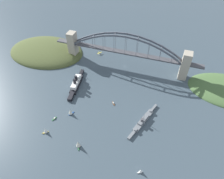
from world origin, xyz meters
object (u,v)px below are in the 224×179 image
at_px(seaplane_taxiing_near_bridge, 99,53).
at_px(small_boat_5, 78,144).
at_px(small_boat_1, 70,112).
at_px(harbor_arch_bridge, 125,53).
at_px(naval_cruiser, 143,121).
at_px(small_boat_2, 45,131).
at_px(small_boat_0, 141,171).
at_px(ocean_liner, 76,83).
at_px(small_boat_3, 113,103).
at_px(small_boat_4, 54,119).

relative_size(seaplane_taxiing_near_bridge, small_boat_5, 0.78).
bearing_deg(small_boat_1, seaplane_taxiing_near_bridge, -84.57).
xyz_separation_m(harbor_arch_bridge, small_boat_5, (10.57, 189.51, -23.49)).
relative_size(harbor_arch_bridge, small_boat_5, 22.08).
bearing_deg(small_boat_5, naval_cruiser, -137.26).
xyz_separation_m(seaplane_taxiing_near_bridge, small_boat_2, (2.46, 206.22, 2.48)).
height_order(naval_cruiser, small_boat_5, naval_cruiser).
height_order(harbor_arch_bridge, small_boat_5, harbor_arch_bridge).
relative_size(small_boat_0, small_boat_5, 0.61).
distance_m(harbor_arch_bridge, small_boat_0, 213.97).
height_order(seaplane_taxiing_near_bridge, small_boat_1, small_boat_1).
bearing_deg(ocean_liner, small_boat_3, 164.89).
distance_m(small_boat_0, small_boat_4, 146.58).
height_order(small_boat_1, small_boat_3, small_boat_1).
distance_m(ocean_liner, small_boat_3, 77.66).
height_order(harbor_arch_bridge, small_boat_0, harbor_arch_bridge).
height_order(harbor_arch_bridge, ocean_liner, harbor_arch_bridge).
bearing_deg(small_boat_3, small_boat_4, 37.55).
height_order(small_boat_0, small_boat_5, small_boat_5).
bearing_deg(small_boat_4, small_boat_2, 92.45).
bearing_deg(small_boat_0, small_boat_2, -5.86).
xyz_separation_m(seaplane_taxiing_near_bridge, small_boat_0, (-137.59, 220.61, 1.62)).
distance_m(small_boat_2, small_boat_3, 110.70).
bearing_deg(seaplane_taxiing_near_bridge, naval_cruiser, 130.73).
relative_size(small_boat_2, small_boat_5, 0.76).
xyz_separation_m(harbor_arch_bridge, naval_cruiser, (-62.78, 121.74, -26.71)).
bearing_deg(seaplane_taxiing_near_bridge, small_boat_0, 121.95).
xyz_separation_m(naval_cruiser, small_boat_4, (127.60, 36.99, -1.99)).
bearing_deg(small_boat_3, seaplane_taxiing_near_bridge, -60.07).
distance_m(small_boat_0, small_boat_1, 134.06).
height_order(harbor_arch_bridge, seaplane_taxiing_near_bridge, harbor_arch_bridge).
xyz_separation_m(harbor_arch_bridge, small_boat_1, (45.60, 142.50, -23.90)).
relative_size(naval_cruiser, small_boat_1, 6.33).
bearing_deg(small_boat_0, small_boat_5, -5.74).
distance_m(seaplane_taxiing_near_bridge, small_boat_3, 142.69).
bearing_deg(small_boat_5, small_boat_3, -103.06).
relative_size(small_boat_0, small_boat_4, 0.88).
height_order(ocean_liner, small_boat_5, ocean_liner).
bearing_deg(seaplane_taxiing_near_bridge, small_boat_3, 119.93).
height_order(naval_cruiser, small_boat_4, naval_cruiser).
bearing_deg(ocean_liner, small_boat_1, 107.47).
distance_m(small_boat_1, small_boat_4, 25.60).
bearing_deg(small_boat_2, small_boat_1, -113.69).
relative_size(naval_cruiser, small_boat_3, 9.56).
bearing_deg(ocean_liner, naval_cruiser, 162.34).
distance_m(naval_cruiser, small_boat_4, 132.87).
bearing_deg(small_boat_2, small_boat_3, -131.73).
distance_m(ocean_liner, small_boat_5, 121.29).
bearing_deg(small_boat_0, naval_cruiser, -79.98).
xyz_separation_m(ocean_liner, small_boat_2, (-1.19, 102.77, -1.01)).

